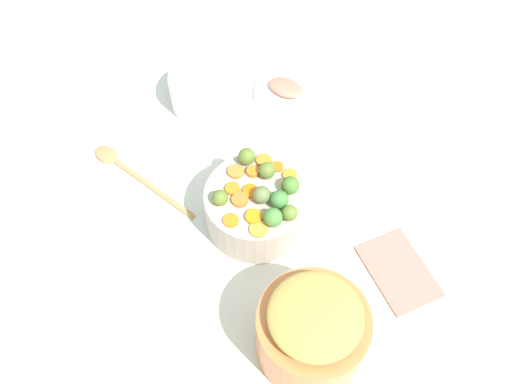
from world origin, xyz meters
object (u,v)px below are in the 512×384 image
Objects in this scene: serving_bowl_carrots at (256,208)px; wooden_spoon at (125,168)px; metal_pot at (311,334)px; ham_plate at (293,94)px; casserole_dish at (206,90)px.

wooden_spoon is at bearing 43.09° from serving_bowl_carrots.
serving_bowl_carrots is at bearing -2.81° from metal_pot.
serving_bowl_carrots is 0.41m from ham_plate.
metal_pot is 0.71m from casserole_dish.
wooden_spoon is 1.40× the size of ham_plate.
serving_bowl_carrots reaches higher than casserole_dish.
metal_pot is 1.15× the size of casserole_dish.
casserole_dish is (0.13, -0.26, 0.04)m from wooden_spoon.
ham_plate is (0.07, -0.49, 0.00)m from wooden_spoon.
serving_bowl_carrots is at bearing 177.26° from casserole_dish.
serving_bowl_carrots is 1.07× the size of metal_pot.
ham_plate is at bearing -82.16° from wooden_spoon.
serving_bowl_carrots is 0.76× the size of wooden_spoon.
metal_pot is 1.00× the size of ham_plate.
wooden_spoon is (0.58, 0.23, -0.07)m from metal_pot.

